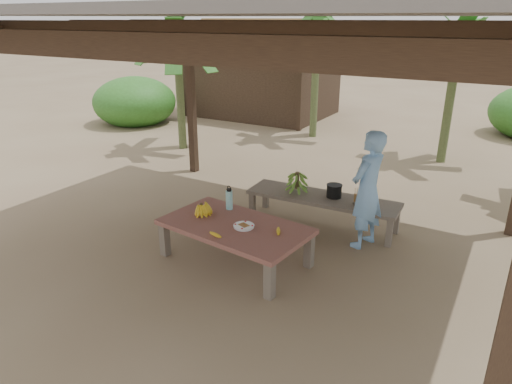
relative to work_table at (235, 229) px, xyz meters
The scene contains 17 objects.
ground 0.55m from the work_table, 64.92° to the left, with size 80.00×80.00×0.00m, color brown.
pavilion 2.37m from the work_table, 65.99° to the left, with size 6.60×5.60×2.95m.
work_table is the anchor object (origin of this frame).
bench 1.62m from the work_table, 71.29° to the left, with size 2.23×0.71×0.45m.
ripe_banana_bunch 0.56m from the work_table, behind, with size 0.27×0.23×0.16m, color yellow, non-canonical shape.
plate 0.17m from the work_table, ahead, with size 0.25×0.25×0.04m.
loose_banana_front 0.40m from the work_table, 92.21° to the right, with size 0.04×0.17×0.04m, color yellow.
loose_banana_side 0.58m from the work_table, ahead, with size 0.04×0.17×0.04m, color yellow.
water_flask 0.53m from the work_table, 131.14° to the left, with size 0.09×0.09×0.33m.
green_banana_stalk 1.53m from the work_table, 85.57° to the left, with size 0.28×0.28×0.33m, color #598C2D, non-canonical shape.
cooking_pot 1.73m from the work_table, 67.30° to the left, with size 0.21×0.21×0.18m, color black.
skewer_rack 1.86m from the work_table, 54.71° to the left, with size 0.18×0.08×0.24m, color #A57F47, non-canonical shape.
woman 1.79m from the work_table, 44.71° to the left, with size 0.57×0.38×1.58m, color #7BAFE9.
hut 9.41m from the work_table, 117.66° to the left, with size 4.40×3.43×2.85m.
banana_plant_n 6.24m from the work_table, 75.64° to the left, with size 1.80×1.80×2.78m.
banana_plant_nw 7.06m from the work_table, 105.42° to the left, with size 1.80×1.80×3.27m.
banana_plant_w 5.86m from the work_table, 135.75° to the left, with size 1.80×1.80×2.91m.
Camera 1 is at (2.65, -4.55, 2.88)m, focal length 32.00 mm.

